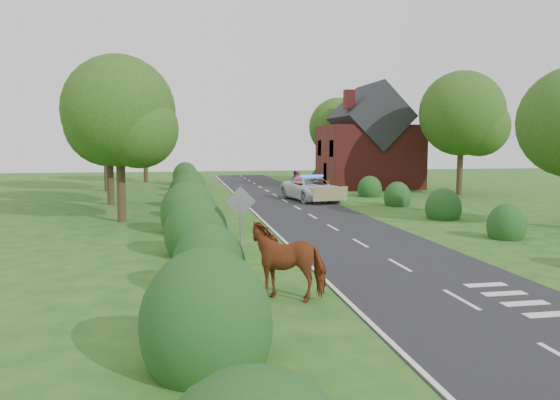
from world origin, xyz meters
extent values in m
plane|color=#224E1A|center=(0.00, 0.00, 0.00)|extent=(120.00, 120.00, 0.00)
cube|color=black|center=(0.00, 15.00, 0.01)|extent=(6.00, 70.00, 0.02)
cube|color=white|center=(0.00, -4.00, 0.03)|extent=(0.12, 1.80, 0.01)
cube|color=white|center=(0.00, 0.00, 0.03)|extent=(0.12, 1.80, 0.01)
cube|color=white|center=(0.00, 4.00, 0.03)|extent=(0.12, 1.80, 0.01)
cube|color=white|center=(0.00, 8.00, 0.03)|extent=(0.12, 1.80, 0.01)
cube|color=white|center=(0.00, 12.00, 0.03)|extent=(0.12, 1.80, 0.01)
cube|color=white|center=(0.00, 16.00, 0.03)|extent=(0.12, 1.80, 0.01)
cube|color=white|center=(0.00, 20.00, 0.03)|extent=(0.12, 1.80, 0.01)
cube|color=white|center=(0.00, 24.00, 0.03)|extent=(0.12, 1.80, 0.01)
cube|color=white|center=(0.00, 28.00, 0.03)|extent=(0.12, 1.80, 0.01)
cube|color=white|center=(0.00, 32.00, 0.03)|extent=(0.12, 1.80, 0.01)
cube|color=white|center=(0.00, 36.00, 0.03)|extent=(0.12, 1.80, 0.01)
cube|color=white|center=(0.00, 40.00, 0.03)|extent=(0.12, 1.80, 0.01)
cube|color=white|center=(0.00, 44.00, 0.03)|extent=(0.12, 1.80, 0.01)
cube|color=white|center=(0.00, 48.00, 0.03)|extent=(0.12, 1.80, 0.01)
cube|color=white|center=(-2.90, 15.00, 0.03)|extent=(0.12, 70.00, 0.01)
cube|color=white|center=(1.40, -5.50, 0.03)|extent=(1.20, 0.35, 0.01)
cube|color=white|center=(1.40, -4.60, 0.03)|extent=(1.20, 0.35, 0.01)
cube|color=white|center=(1.40, -3.70, 0.03)|extent=(1.20, 0.35, 0.01)
cube|color=white|center=(1.40, -2.80, 0.03)|extent=(1.20, 0.35, 0.01)
ellipsoid|color=#1B4A1B|center=(-6.60, -7.00, 0.77)|extent=(2.40, 2.52, 2.80)
ellipsoid|color=#1B4A1B|center=(-6.30, -2.00, 0.66)|extent=(2.00, 2.10, 2.40)
ellipsoid|color=#1B4A1B|center=(-6.50, 3.00, 0.74)|extent=(2.30, 2.41, 2.70)
ellipsoid|color=#1B4A1B|center=(-6.70, 8.00, 0.83)|extent=(2.50, 2.62, 3.00)
ellipsoid|color=#1B4A1B|center=(-6.40, 13.00, 0.69)|extent=(2.10, 2.20, 2.50)
ellipsoid|color=#1B4A1B|center=(-6.60, 18.00, 0.77)|extent=(2.40, 2.52, 2.80)
ellipsoid|color=#1B4A1B|center=(-6.30, 24.00, 0.72)|extent=(2.20, 2.31, 2.60)
ellipsoid|color=#1B4A1B|center=(-6.50, 30.00, 0.74)|extent=(2.30, 2.41, 2.70)
ellipsoid|color=#1B4A1B|center=(-6.60, 36.00, 0.77)|extent=(2.40, 2.52, 2.80)
ellipsoid|color=#1B4A1B|center=(6.40, 4.00, 0.52)|extent=(1.60, 1.68, 1.90)
ellipsoid|color=#1B4A1B|center=(6.60, 10.00, 0.58)|extent=(1.90, 2.00, 2.10)
ellipsoid|color=#1B4A1B|center=(6.50, 16.00, 0.55)|extent=(1.70, 1.78, 2.00)
ellipsoid|color=#1B4A1B|center=(6.80, 22.00, 0.55)|extent=(1.80, 1.89, 2.00)
ellipsoid|color=#1B4A1B|center=(6.60, 36.00, 0.55)|extent=(1.70, 1.78, 2.00)
cylinder|color=#332316|center=(-10.00, 12.00, 1.98)|extent=(0.44, 0.44, 3.96)
sphere|color=#1A3D16|center=(-10.00, 12.00, 5.58)|extent=(5.60, 5.60, 5.60)
sphere|color=#48751E|center=(-9.02, 11.44, 4.68)|extent=(3.92, 3.92, 3.92)
cylinder|color=#332316|center=(-11.50, 20.00, 1.87)|extent=(0.44, 0.44, 3.74)
sphere|color=#1A3D16|center=(-11.50, 20.00, 5.27)|extent=(5.60, 5.60, 5.60)
sphere|color=#48751E|center=(-10.52, 19.44, 4.42)|extent=(3.92, 3.92, 3.92)
cylinder|color=#332316|center=(-13.00, 30.00, 2.42)|extent=(0.44, 0.44, 4.84)
sphere|color=#1A3D16|center=(-13.00, 30.00, 6.82)|extent=(6.80, 6.80, 6.80)
sphere|color=#48751E|center=(-11.81, 29.32, 5.72)|extent=(4.76, 4.76, 4.76)
cylinder|color=#332316|center=(-10.50, 40.00, 2.09)|extent=(0.44, 0.44, 4.18)
sphere|color=#1A3D16|center=(-10.50, 40.00, 5.89)|extent=(6.00, 6.00, 6.00)
sphere|color=#48751E|center=(-9.45, 39.40, 4.94)|extent=(4.20, 4.20, 4.20)
cylinder|color=#332316|center=(14.00, 22.00, 2.20)|extent=(0.44, 0.44, 4.40)
sphere|color=#1A3D16|center=(14.00, 22.00, 6.20)|extent=(6.40, 6.40, 6.40)
sphere|color=#48751E|center=(15.12, 21.36, 5.20)|extent=(4.48, 4.48, 4.48)
cylinder|color=#332316|center=(9.00, 38.00, 1.98)|extent=(0.44, 0.44, 3.96)
sphere|color=#1A3D16|center=(9.00, 38.00, 5.58)|extent=(6.00, 6.00, 6.00)
sphere|color=#48751E|center=(10.05, 37.40, 4.68)|extent=(4.20, 4.20, 4.20)
cylinder|color=gray|center=(-5.00, 2.00, 1.10)|extent=(0.08, 0.08, 2.20)
cube|color=gray|center=(-5.00, 2.00, 2.00)|extent=(1.06, 0.04, 1.06)
cube|color=maroon|center=(9.50, 30.00, 2.75)|extent=(8.00, 7.00, 5.50)
cube|color=black|center=(9.50, 30.00, 6.20)|extent=(5.94, 7.40, 5.94)
cube|color=maroon|center=(7.00, 28.00, 7.60)|extent=(0.80, 0.80, 1.60)
imported|color=maroon|center=(-4.30, -2.88, 0.83)|extent=(2.59, 1.81, 1.66)
imported|color=white|center=(1.87, 19.98, 0.82)|extent=(3.72, 6.27, 1.64)
cube|color=yellow|center=(2.40, 17.06, 0.74)|extent=(2.41, 0.49, 0.90)
cube|color=blue|center=(1.87, 19.98, 1.72)|extent=(1.65, 0.57, 0.14)
imported|color=#B4252C|center=(2.06, 25.41, 0.90)|extent=(0.76, 0.63, 1.79)
imported|color=#461B5C|center=(2.38, 28.09, 0.84)|extent=(0.94, 0.81, 1.68)
camera|label=1|loc=(-7.00, -16.55, 4.03)|focal=35.00mm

